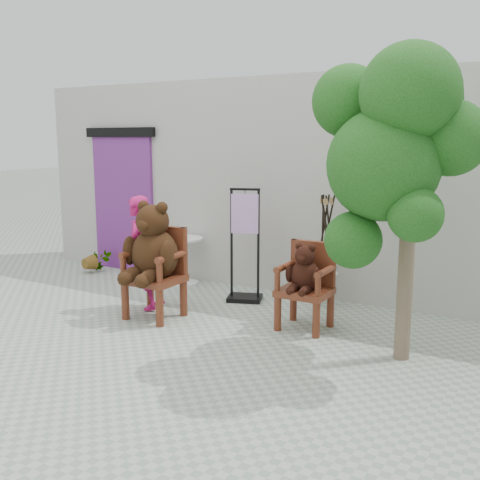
{
  "coord_description": "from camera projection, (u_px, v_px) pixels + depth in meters",
  "views": [
    {
      "loc": [
        3.26,
        -4.37,
        2.15
      ],
      "look_at": [
        -0.08,
        1.36,
        0.95
      ],
      "focal_mm": 42.0,
      "sensor_mm": 36.0,
      "label": 1
    }
  ],
  "objects": [
    {
      "name": "doorway",
      "position": [
        124.0,
        200.0,
        9.18
      ],
      "size": [
        1.4,
        0.11,
        2.33
      ],
      "color": "#6A2878",
      "rests_on": "ground"
    },
    {
      "name": "ground_plane",
      "position": [
        180.0,
        353.0,
        5.71
      ],
      "size": [
        60.0,
        60.0,
        0.0
      ],
      "primitive_type": "plane",
      "color": "#9DA493",
      "rests_on": "ground"
    },
    {
      "name": "person",
      "position": [
        145.0,
        253.0,
        7.11
      ],
      "size": [
        0.47,
        0.6,
        1.44
      ],
      "primitive_type": "imported",
      "rotation": [
        0.0,
        0.0,
        -1.3
      ],
      "color": "#A81457",
      "rests_on": "ground"
    },
    {
      "name": "chair_big",
      "position": [
        154.0,
        253.0,
        6.72
      ],
      "size": [
        0.7,
        0.75,
        1.43
      ],
      "color": "#4D1F10",
      "rests_on": "ground"
    },
    {
      "name": "cafe_table",
      "position": [
        183.0,
        255.0,
        8.36
      ],
      "size": [
        0.6,
        0.6,
        0.7
      ],
      "rotation": [
        0.0,
        0.0,
        -0.09
      ],
      "color": "white",
      "rests_on": "ground"
    },
    {
      "name": "potted_plant",
      "position": [
        96.0,
        260.0,
        9.13
      ],
      "size": [
        0.41,
        0.37,
        0.42
      ],
      "primitive_type": "imported",
      "rotation": [
        0.0,
        0.0,
        -0.11
      ],
      "color": "#103A10",
      "rests_on": "ground"
    },
    {
      "name": "display_stand",
      "position": [
        245.0,
        258.0,
        7.47
      ],
      "size": [
        0.54,
        0.49,
        1.51
      ],
      "rotation": [
        0.0,
        0.0,
        0.36
      ],
      "color": "black",
      "rests_on": "ground"
    },
    {
      "name": "tree",
      "position": [
        396.0,
        133.0,
        5.21
      ],
      "size": [
        1.6,
        1.71,
        2.99
      ],
      "rotation": [
        0.0,
        0.0,
        0.12
      ],
      "color": "brown",
      "rests_on": "ground"
    },
    {
      "name": "back_wall",
      "position": [
        306.0,
        184.0,
        8.08
      ],
      "size": [
        9.0,
        1.0,
        3.0
      ],
      "primitive_type": "cube",
      "color": "#AFAEA4",
      "rests_on": "ground"
    },
    {
      "name": "stool_bucket",
      "position": [
        326.0,
        258.0,
        7.21
      ],
      "size": [
        0.32,
        0.32,
        1.45
      ],
      "rotation": [
        0.0,
        0.0,
        -0.03
      ],
      "color": "white",
      "rests_on": "ground"
    },
    {
      "name": "chair_small",
      "position": [
        306.0,
        277.0,
        6.37
      ],
      "size": [
        0.56,
        0.54,
        1.0
      ],
      "color": "#4D1F10",
      "rests_on": "ground"
    }
  ]
}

